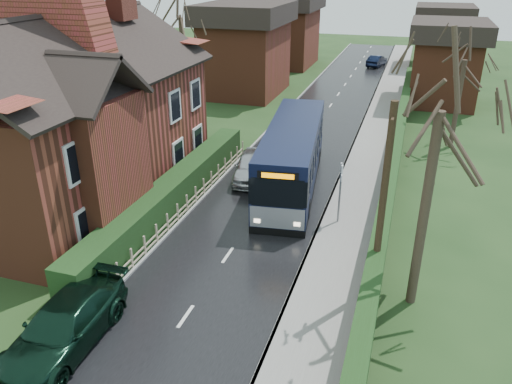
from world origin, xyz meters
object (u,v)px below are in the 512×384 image
(car_silver, at_px, (252,166))
(car_green, at_px, (65,326))
(telegraph_pole, at_px, (383,204))
(bus_stop_sign, at_px, (340,185))
(brick_house, at_px, (70,113))
(bus, at_px, (292,157))

(car_silver, height_order, car_green, car_silver)
(telegraph_pole, bearing_deg, car_green, -148.02)
(car_silver, bearing_deg, telegraph_pole, -59.85)
(bus_stop_sign, relative_size, telegraph_pole, 0.42)
(telegraph_pole, bearing_deg, brick_house, 165.82)
(car_green, height_order, bus_stop_sign, bus_stop_sign)
(brick_house, xyz_separation_m, bus_stop_sign, (12.52, 1.22, -2.44))
(bus, height_order, telegraph_pole, telegraph_pole)
(bus, bearing_deg, bus_stop_sign, -55.75)
(car_silver, xyz_separation_m, telegraph_pole, (7.30, -8.55, 2.81))
(bus, distance_m, car_green, 14.21)
(brick_house, relative_size, car_green, 2.91)
(bus, bearing_deg, car_green, -112.30)
(car_silver, distance_m, bus_stop_sign, 6.60)
(car_green, bearing_deg, bus_stop_sign, 55.44)
(brick_house, height_order, bus_stop_sign, brick_house)
(bus, height_order, bus_stop_sign, bus)
(car_silver, distance_m, car_green, 14.13)
(bus_stop_sign, xyz_separation_m, telegraph_pole, (2.01, -4.80, 1.61))
(bus, distance_m, car_silver, 2.50)
(bus, relative_size, car_silver, 2.56)
(car_silver, xyz_separation_m, car_green, (-1.40, -14.06, -0.01))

